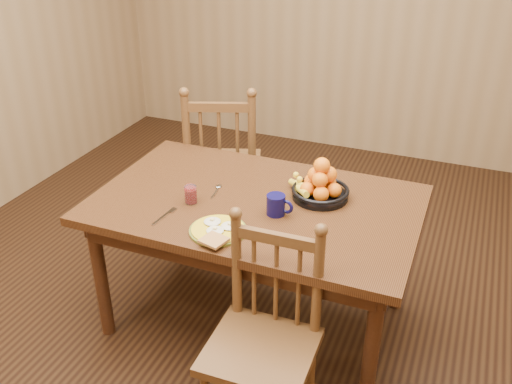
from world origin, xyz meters
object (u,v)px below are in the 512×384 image
at_px(dining_table, 256,215).
at_px(chair_far, 223,165).
at_px(breakfast_plate, 218,230).
at_px(coffee_mug, 277,205).
at_px(chair_near, 264,341).
at_px(fruit_bowl, 320,186).

xyz_separation_m(dining_table, chair_far, (-0.53, 0.74, -0.15)).
xyz_separation_m(dining_table, breakfast_plate, (-0.05, -0.34, 0.10)).
bearing_deg(coffee_mug, chair_near, -74.74).
bearing_deg(chair_far, coffee_mug, 109.05).
xyz_separation_m(dining_table, coffee_mug, (0.14, -0.08, 0.14)).
xyz_separation_m(chair_far, coffee_mug, (0.67, -0.82, 0.28)).
height_order(chair_far, fruit_bowl, chair_far).
height_order(breakfast_plate, coffee_mug, coffee_mug).
bearing_deg(breakfast_plate, coffee_mug, 52.97).
relative_size(chair_far, fruit_bowl, 3.30).
relative_size(breakfast_plate, fruit_bowl, 0.92).
distance_m(dining_table, chair_far, 0.92).
distance_m(chair_far, coffee_mug, 1.10).
xyz_separation_m(coffee_mug, fruit_bowl, (0.14, 0.24, 0.02)).
distance_m(chair_far, fruit_bowl, 1.05).
bearing_deg(dining_table, chair_far, 125.85).
xyz_separation_m(breakfast_plate, coffee_mug, (0.19, 0.25, 0.04)).
distance_m(breakfast_plate, fruit_bowl, 0.59).
xyz_separation_m(dining_table, chair_near, (0.29, -0.62, -0.20)).
bearing_deg(chair_near, chair_far, 119.66).
distance_m(dining_table, chair_near, 0.71).
bearing_deg(coffee_mug, fruit_bowl, 59.11).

